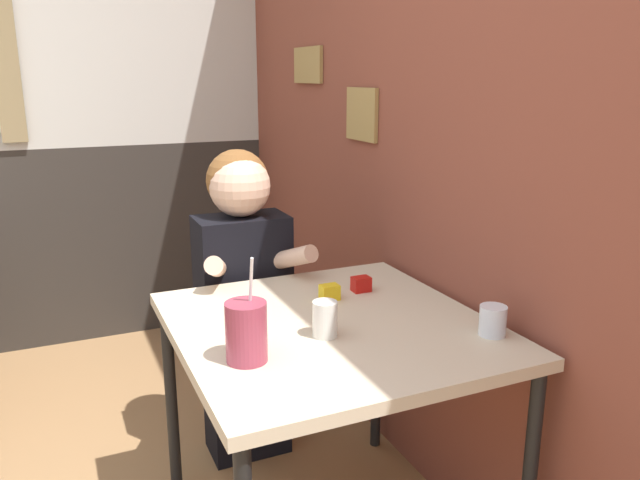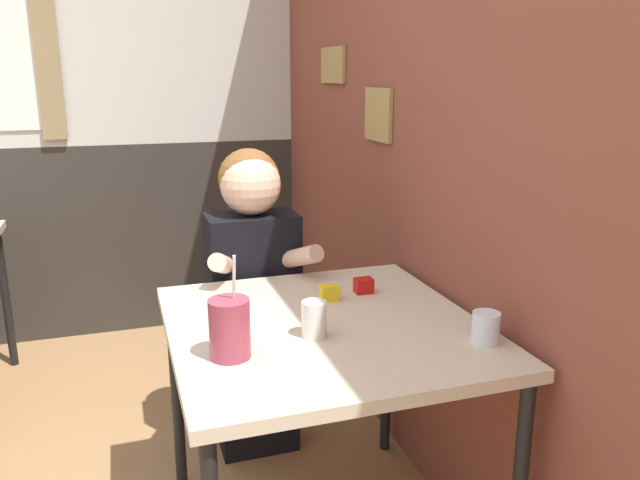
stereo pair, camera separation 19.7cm
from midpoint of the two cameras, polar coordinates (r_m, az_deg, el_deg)
The scene contains 8 objects.
brick_wall_right at distance 2.68m, azimuth 1.04°, elevation 12.20°, with size 0.08×4.39×2.70m.
main_table at distance 1.88m, azimuth -2.09°, elevation -9.54°, with size 0.89×0.94×0.77m.
person_seated at distance 2.41m, azimuth -9.36°, elevation -4.99°, with size 0.42×0.42×1.21m.
cocktail_pitcher at distance 1.61m, azimuth -10.29°, elevation -8.33°, with size 0.11×0.11×0.28m.
glass_near_pitcher at distance 1.79m, azimuth 12.50°, elevation -7.27°, with size 0.08×0.08×0.09m.
glass_center at distance 1.74m, azimuth -2.81°, elevation -7.29°, with size 0.07×0.07×0.10m.
condiment_ketchup at distance 2.10m, azimuth 1.10°, elevation -4.10°, with size 0.06×0.04×0.05m.
condiment_mustard at distance 2.02m, azimuth -1.92°, elevation -4.85°, with size 0.06×0.04×0.05m.
Camera 1 is at (0.30, -1.19, 1.47)m, focal length 35.00 mm.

